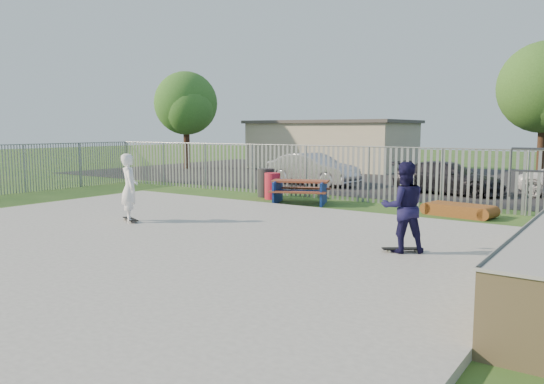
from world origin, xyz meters
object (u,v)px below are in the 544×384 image
Objects in this scene: funbox at (459,210)px; tree_left at (186,104)px; skater_navy at (403,207)px; trash_bin_red at (272,186)px; picnic_table at (300,192)px; car_silver at (313,169)px; car_dark at (448,178)px; trash_bin_grey at (266,183)px; skater_white at (129,188)px.

funbox is 22.91m from tree_left.
trash_bin_red is at bearing -75.54° from skater_navy.
picnic_table is 2.47× the size of trash_bin_red.
skater_navy reaches higher than car_silver.
car_dark is at bearing -113.78° from skater_navy.
skater_white is (0.70, -7.33, 0.51)m from trash_bin_grey.
car_dark is at bearing 41.26° from trash_bin_grey.
funbox is 9.71m from skater_white.
skater_white reaches higher than trash_bin_grey.
car_silver is 0.70× the size of tree_left.
car_silver reaches higher than picnic_table.
tree_left reaches higher than trash_bin_red.
trash_bin_grey is 0.24× the size of car_silver.
car_silver is 14.27m from skater_navy.
picnic_table is 2.31m from trash_bin_grey.
car_dark is (-1.91, 5.32, 0.49)m from funbox.
skater_white is (-7.34, -0.73, 0.00)m from skater_navy.
skater_white is at bearing -30.21° from skater_navy.
car_silver is at bearing 94.18° from picnic_table.
skater_white reaches higher than car_silver.
tree_left is at bearing 82.40° from car_dark.
car_dark is at bearing -77.83° from skater_white.
funbox is 9.64m from car_silver.
picnic_table is 1.28× the size of funbox.
funbox is at bearing -3.31° from trash_bin_grey.
picnic_table is at bearing 154.45° from car_dark.
skater_navy is (8.68, -11.32, 0.30)m from car_silver.
trash_bin_red is at bearing 142.15° from car_dark.
car_silver is at bearing 156.14° from funbox.
trash_bin_red is 7.28m from car_dark.
car_dark reaches higher than trash_bin_grey.
tree_left is 21.60m from skater_white.
car_silver is 2.46× the size of skater_navy.
car_silver is (-1.24, 5.15, 0.27)m from trash_bin_red.
trash_bin_grey is at bearing -165.12° from car_silver.
tree_left reaches higher than car_silver.
trash_bin_grey is 0.60× the size of skater_white.
trash_bin_red is 0.54× the size of skater_white.
skater_white is (1.34, -12.05, 0.30)m from car_silver.
funbox is at bearing -16.97° from picnic_table.
picnic_table is 6.27m from car_silver.
picnic_table is 6.75m from car_dark.
car_dark is at bearing 118.30° from funbox.
funbox is 0.30× the size of tree_left.
car_silver is at bearing 97.74° from trash_bin_grey.
car_dark is (4.98, 5.32, 0.17)m from trash_bin_red.
funbox is 6.25m from skater_navy.
car_silver is (-2.76, 5.63, 0.33)m from picnic_table.
car_silver is at bearing 96.79° from car_dark.
tree_left reaches higher than skater_navy.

